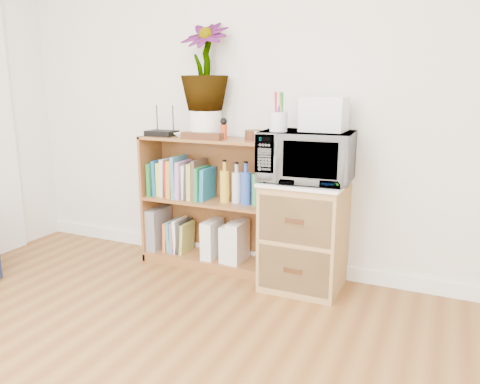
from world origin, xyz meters
The scene contains 21 objects.
skirting_board centered at (0.00, 2.24, 0.05)m, with size 4.00×0.02×0.10m, color white.
bookshelf centered at (-0.35, 2.10, 0.47)m, with size 1.00×0.30×0.95m, color brown.
wicker_unit centered at (0.40, 2.02, 0.35)m, with size 0.50×0.45×0.70m, color #9E7542.
microwave centered at (0.40, 2.02, 0.88)m, with size 0.57×0.39×0.31m, color silver.
pen_cup centered at (0.24, 1.93, 1.10)m, with size 0.11×0.11×0.12m, color silver.
small_appliance centered at (0.49, 2.07, 1.14)m, with size 0.27×0.22×0.21m, color silver.
router centered at (-0.72, 2.08, 0.97)m, with size 0.21×0.15×0.04m, color black.
white_bowl centered at (-0.52, 2.07, 0.97)m, with size 0.13×0.13×0.03m, color white.
plant_pot centered at (-0.37, 2.12, 1.04)m, with size 0.22×0.22×0.19m, color white.
potted_plant centered at (-0.37, 2.12, 1.44)m, with size 0.33×0.33×0.59m, color #2E7334.
trinket_box centered at (-0.34, 2.00, 0.97)m, with size 0.30×0.07×0.05m, color #391C0F.
kokeshi_doll centered at (-0.20, 2.06, 1.00)m, with size 0.04×0.04×0.10m, color #AE3515.
wooden_bowl centered at (0.00, 2.11, 0.98)m, with size 0.12×0.12×0.07m, color #3C1E10.
paint_jars centered at (0.10, 2.01, 0.98)m, with size 0.11×0.04×0.06m, color #CF738E.
file_box centered at (-0.80, 2.10, 0.23)m, with size 0.09×0.25×0.32m, color slate.
magazine_holder_left centered at (-0.32, 2.09, 0.21)m, with size 0.09×0.22×0.28m, color silver.
magazine_holder_mid centered at (-0.17, 2.09, 0.20)m, with size 0.08×0.21×0.27m, color silver.
magazine_holder_right centered at (-0.11, 2.09, 0.22)m, with size 0.09×0.24×0.29m, color silver.
cookbooks centered at (-0.58, 2.10, 0.63)m, with size 0.47×0.20×0.31m.
liquor_bottles centered at (-0.02, 2.10, 0.64)m, with size 0.47×0.07×0.29m.
lower_books centered at (-0.61, 2.10, 0.19)m, with size 0.19×0.19×0.26m.
Camera 1 is at (1.22, -0.81, 1.32)m, focal length 35.00 mm.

